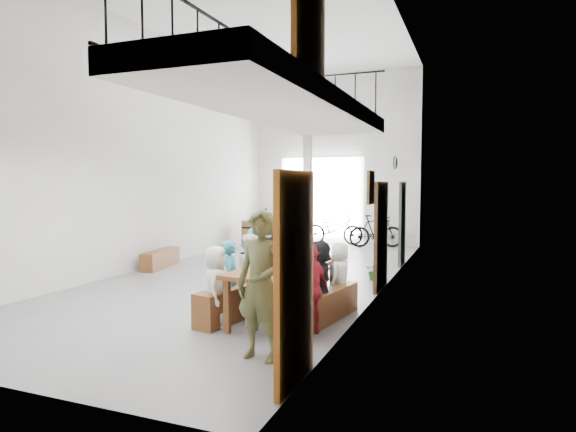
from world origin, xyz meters
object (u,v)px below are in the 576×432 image
at_px(tasting_table, 285,271).
at_px(bench_inner, 248,298).
at_px(serving_counter, 285,229).
at_px(oak_barrel, 250,234).
at_px(bicycle_near, 334,229).
at_px(side_bench, 161,259).
at_px(host_standing, 261,285).

distance_m(tasting_table, bench_inner, 0.80).
xyz_separation_m(tasting_table, bench_inner, (-0.64, 0.10, -0.46)).
bearing_deg(serving_counter, tasting_table, -75.48).
height_order(bench_inner, serving_counter, serving_counter).
bearing_deg(tasting_table, oak_barrel, 126.08).
bearing_deg(oak_barrel, serving_counter, 69.76).
relative_size(tasting_table, oak_barrel, 2.74).
height_order(tasting_table, bicycle_near, bicycle_near).
bearing_deg(bicycle_near, side_bench, 151.13).
distance_m(side_bench, bicycle_near, 6.13).
relative_size(tasting_table, serving_counter, 1.39).
bearing_deg(serving_counter, bench_inner, -79.12).
height_order(side_bench, host_standing, host_standing).
xyz_separation_m(bench_inner, host_standing, (0.97, -1.64, 0.60)).
xyz_separation_m(bench_inner, oak_barrel, (-3.29, 6.91, 0.16)).
height_order(oak_barrel, bicycle_near, bicycle_near).
xyz_separation_m(side_bench, oak_barrel, (0.35, 4.07, 0.20)).
bearing_deg(side_bench, oak_barrel, 85.04).
relative_size(bench_inner, host_standing, 1.26).
xyz_separation_m(tasting_table, bicycle_near, (-1.65, 8.46, -0.22)).
relative_size(bench_inner, oak_barrel, 2.62).
bearing_deg(tasting_table, bicycle_near, 107.84).
height_order(serving_counter, bicycle_near, bicycle_near).
bearing_deg(bicycle_near, serving_counter, 84.62).
height_order(serving_counter, host_standing, host_standing).
distance_m(serving_counter, host_standing, 10.73).
relative_size(side_bench, bicycle_near, 0.78).
distance_m(tasting_table, oak_barrel, 8.04).
xyz_separation_m(bench_inner, bicycle_near, (-1.01, 8.36, 0.25)).
bearing_deg(serving_counter, bicycle_near, -9.09).
distance_m(bench_inner, host_standing, 2.00).
bearing_deg(host_standing, side_bench, 143.23).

